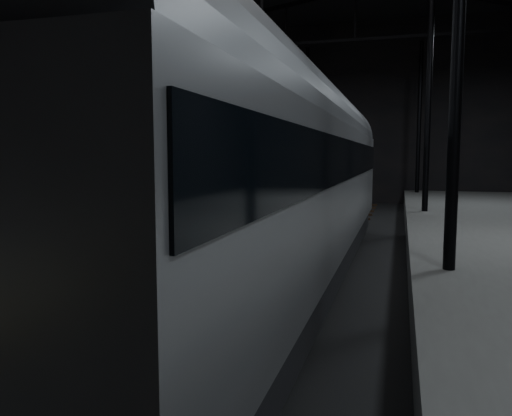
% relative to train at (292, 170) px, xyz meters
% --- Properties ---
extents(ground, '(44.00, 44.00, 0.00)m').
position_rel_train_xyz_m(ground, '(0.00, 2.71, -3.10)').
color(ground, black).
rests_on(ground, ground).
extents(platform_left, '(9.00, 43.80, 1.00)m').
position_rel_train_xyz_m(platform_left, '(-7.50, 2.71, -2.60)').
color(platform_left, '#555552').
rests_on(platform_left, ground).
extents(tactile_strip, '(0.50, 43.80, 0.01)m').
position_rel_train_xyz_m(tactile_strip, '(-3.25, 2.71, -2.09)').
color(tactile_strip, olive).
rests_on(tactile_strip, platform_left).
extents(track, '(2.40, 43.00, 0.24)m').
position_rel_train_xyz_m(track, '(0.00, 2.71, -3.03)').
color(track, '#3F3328').
rests_on(track, ground).
extents(train, '(3.11, 20.77, 5.55)m').
position_rel_train_xyz_m(train, '(0.00, 0.00, 0.00)').
color(train, '#94969B').
rests_on(train, ground).
extents(woman, '(0.66, 0.54, 1.57)m').
position_rel_train_xyz_m(woman, '(-3.80, -0.61, -1.31)').
color(woman, tan).
rests_on(woman, platform_left).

